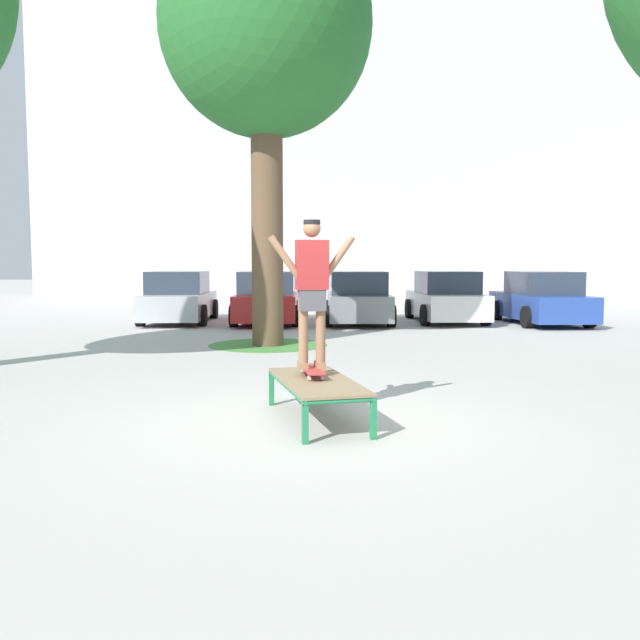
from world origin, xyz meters
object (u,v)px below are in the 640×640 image
Objects in this scene: skater at (312,283)px; car_red at (268,299)px; car_silver at (179,299)px; car_blue at (541,300)px; car_white at (446,299)px; skateboard at (312,370)px; skate_box at (317,384)px; tree_mid_back at (266,29)px; car_grey at (358,299)px.

car_red is (-1.71, 11.89, -0.84)m from skater.
car_silver and car_blue have the same top height.
car_white is 2.69m from car_blue.
skateboard is 0.99m from skater.
skateboard reaches higher than skate_box.
car_blue is at bearing 62.99° from skate_box.
car_red reaches higher than skate_box.
car_silver is 10.51m from car_blue.
tree_mid_back is at bearing 100.06° from skateboard.
car_grey is 2.67m from car_white.
skateboard is 11.92m from car_grey.
car_grey is at bearing -170.34° from car_white.
tree_mid_back is 7.91m from car_red.
skate_box is 0.47× the size of car_white.
tree_mid_back is 2.11× the size of car_grey.
car_grey is (2.63, -0.01, 0.00)m from car_red.
car_blue is (6.17, 11.75, 0.15)m from skateboard.
car_red is 7.88m from car_blue.
skate_box is at bearing -105.49° from car_white.
skater reaches higher than skateboard.
skater reaches higher than car_grey.
car_grey and car_white have the same top height.
car_grey is at bearing 68.48° from tree_mid_back.
car_silver and car_grey have the same top height.
car_grey reaches higher than skate_box.
car_white is (3.54, 12.33, 0.15)m from skateboard.
skater is at bearing -94.41° from car_grey.
skate_box is 0.47× the size of car_blue.
skateboard is 0.19× the size of car_silver.
car_blue reaches higher than skate_box.
car_grey is at bearing 85.59° from skater.
tree_mid_back is at bearing -144.89° from car_blue.
skate_box is at bearing -94.03° from car_grey.
skater is 0.40× the size of car_red.
car_white is at bearing 167.68° from car_blue.
car_silver is at bearing 177.20° from car_red.
car_white is (3.48, 12.55, 0.28)m from skate_box.
car_blue is at bearing 62.31° from skateboard.
car_grey is at bearing -0.19° from car_red.
car_silver is at bearing 178.51° from car_grey.
car_white is at bearing 50.59° from tree_mid_back.
skater is at bearing 100.94° from skateboard.
skate_box is 13.01m from car_silver.
car_grey is (5.25, -0.14, 0.00)m from car_silver.
skateboard is 12.01m from car_red.
car_grey is (0.85, 12.11, 0.28)m from skate_box.
car_red and car_grey have the same top height.
skater is (-0.06, 0.23, 1.12)m from skate_box.
car_grey is at bearing -1.49° from car_silver.
skater reaches higher than car_red.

